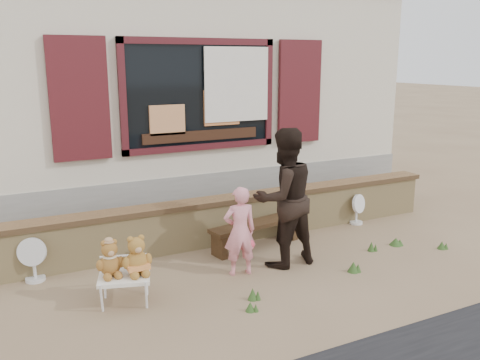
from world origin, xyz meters
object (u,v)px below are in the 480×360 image
child (240,231)px  bench (256,229)px  adult (284,198)px  teddy_bear_right (137,254)px  teddy_bear_left (110,257)px  folding_chair (124,277)px

child → bench: bearing=-120.9°
bench → adult: (0.02, -0.69, 0.62)m
teddy_bear_right → adult: size_ratio=0.25×
teddy_bear_left → folding_chair: bearing=0.0°
teddy_bear_left → adult: bearing=20.0°
folding_chair → teddy_bear_right: size_ratio=1.48×
teddy_bear_left → child: (1.59, 0.09, 0.02)m
folding_chair → teddy_bear_right: (0.13, -0.04, 0.25)m
bench → child: (-0.62, -0.72, 0.29)m
child → adult: 0.72m
bench → teddy_bear_left: bearing=-169.6°
child → adult: adult is taller
folding_chair → teddy_bear_left: 0.28m
folding_chair → teddy_bear_right: teddy_bear_right is taller
child → adult: size_ratio=0.63×
bench → teddy_bear_right: size_ratio=3.32×
folding_chair → teddy_bear_left: size_ratio=1.59×
teddy_bear_left → teddy_bear_right: teddy_bear_right is taller
folding_chair → adult: bearing=21.3°
teddy_bear_left → bench: bearing=36.9°
bench → folding_chair: bench is taller
bench → adult: adult is taller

